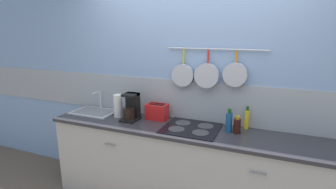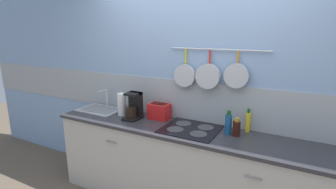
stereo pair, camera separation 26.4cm
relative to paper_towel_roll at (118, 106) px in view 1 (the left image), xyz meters
The scene contains 11 objects.
wall_back 0.91m from the paper_towel_roll, 17.04° to the left, with size 7.20×0.15×2.60m.
cabinet_base 1.04m from the paper_towel_roll, ahead, with size 2.97×0.54×0.87m.
countertop 0.86m from the paper_towel_roll, ahead, with size 3.01×0.56×0.03m.
sink_basin 0.38m from the paper_towel_roll, behind, with size 0.52×0.36×0.24m.
paper_towel_roll is the anchor object (origin of this frame).
coffee_maker 0.19m from the paper_towel_roll, ahead, with size 0.17×0.21×0.30m.
toaster 0.46m from the paper_towel_roll, 12.85° to the left, with size 0.25×0.16×0.18m.
cooktop 0.91m from the paper_towel_roll, ahead, with size 0.56×0.49×0.01m.
bottle_olive_oil 1.27m from the paper_towel_roll, ahead, with size 0.07×0.07×0.24m.
bottle_hot_sauce 1.35m from the paper_towel_roll, ahead, with size 0.07×0.07×0.18m.
bottle_dish_soap 1.43m from the paper_towel_roll, ahead, with size 0.05×0.05×0.23m.
Camera 1 is at (0.80, -2.40, 1.89)m, focal length 28.00 mm.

